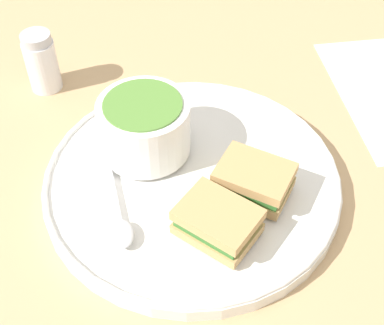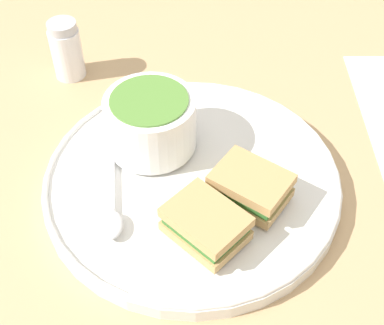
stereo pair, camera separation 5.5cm
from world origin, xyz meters
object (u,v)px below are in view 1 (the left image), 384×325
(sandwich_half_far, at_px, (254,180))
(soup_bowl, at_px, (144,126))
(spoon, at_px, (120,225))
(sandwich_half_near, at_px, (218,222))
(salt_shaker, at_px, (42,62))

(sandwich_half_far, bearing_deg, soup_bowl, -128.23)
(spoon, xyz_separation_m, sandwich_half_near, (0.02, 0.09, 0.01))
(soup_bowl, bearing_deg, sandwich_half_far, 51.77)
(spoon, distance_m, salt_shaker, 0.27)
(sandwich_half_near, bearing_deg, sandwich_half_far, 134.39)
(sandwich_half_far, relative_size, salt_shaker, 1.15)
(sandwich_half_far, xyz_separation_m, salt_shaker, (-0.23, -0.22, 0.00))
(soup_bowl, height_order, spoon, soup_bowl)
(soup_bowl, xyz_separation_m, sandwich_half_near, (0.13, 0.05, -0.02))
(spoon, relative_size, sandwich_half_near, 1.41)
(salt_shaker, bearing_deg, sandwich_half_near, 31.17)
(spoon, bearing_deg, sandwich_half_near, 72.59)
(sandwich_half_near, bearing_deg, salt_shaker, -148.83)
(spoon, relative_size, salt_shaker, 1.61)
(soup_bowl, height_order, sandwich_half_near, soup_bowl)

